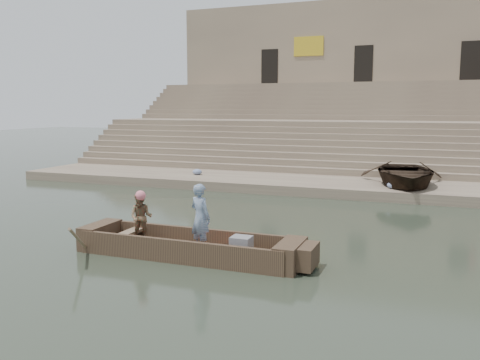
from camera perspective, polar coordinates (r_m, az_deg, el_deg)
The scene contains 13 objects.
ground at distance 14.45m, azimuth 8.31°, elevation -6.29°, with size 120.00×120.00×0.00m, color #293427.
lower_landing at distance 22.14m, azimuth 12.89°, elevation -0.81°, with size 32.00×4.00×0.40m, color gray.
mid_landing at distance 29.40m, azimuth 15.05°, elevation 3.66°, with size 32.00×3.00×2.80m, color gray.
upper_landing at distance 36.30m, azimuth 16.29°, elevation 6.33°, with size 32.00×3.00×5.20m, color gray.
ghat_steps at distance 31.06m, azimuth 15.41°, elevation 4.61°, with size 32.00×11.00×5.20m.
building_wall at distance 40.32m, azimuth 16.96°, elevation 10.73°, with size 32.00×5.07×11.20m.
main_rowboat at distance 12.51m, azimuth -5.80°, elevation -8.02°, with size 5.00×1.30×0.22m, color brown.
rowboat_trim at distance 12.36m, azimuth -4.94°, elevation -7.26°, with size 6.04×2.63×1.90m.
standing_man at distance 11.99m, azimuth -4.46°, elevation -4.21°, with size 0.59×0.38×1.61m, color navy.
rowing_man at distance 13.11m, azimuth -11.02°, elevation -4.11°, with size 0.60×0.46×1.23m, color #297D4D.
television at distance 11.89m, azimuth 0.11°, elevation -7.28°, with size 0.46×0.42×0.40m.
beached_rowboat at distance 21.92m, azimuth 17.97°, elevation 0.74°, with size 3.42×4.78×0.99m, color #2D2116.
cloth_bundles at distance 21.65m, azimuth 21.42°, elevation -0.49°, with size 15.50×2.47×0.26m.
Camera 1 is at (3.01, -13.67, 3.60)m, focal length 38.06 mm.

